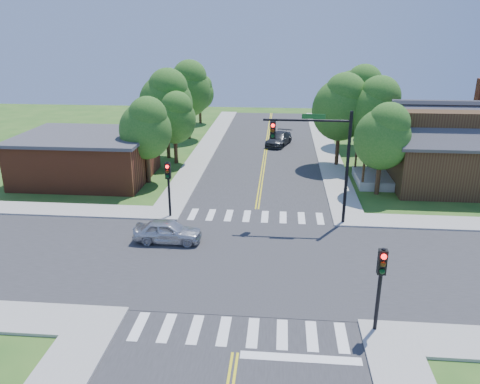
# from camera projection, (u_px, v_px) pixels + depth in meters

# --- Properties ---
(ground) EXTENTS (100.00, 100.00, 0.00)m
(ground) POSITION_uv_depth(u_px,v_px,m) (249.00, 261.00, 25.06)
(ground) COLOR #26571B
(ground) RESTS_ON ground
(road_ns) EXTENTS (10.00, 90.00, 0.04)m
(road_ns) POSITION_uv_depth(u_px,v_px,m) (249.00, 261.00, 25.06)
(road_ns) COLOR #2D2D30
(road_ns) RESTS_ON ground
(road_ew) EXTENTS (90.00, 10.00, 0.04)m
(road_ew) POSITION_uv_depth(u_px,v_px,m) (249.00, 261.00, 25.05)
(road_ew) COLOR #2D2D30
(road_ew) RESTS_ON ground
(intersection_patch) EXTENTS (10.20, 10.20, 0.06)m
(intersection_patch) POSITION_uv_depth(u_px,v_px,m) (249.00, 261.00, 25.06)
(intersection_patch) COLOR #2D2D30
(intersection_patch) RESTS_ON ground
(sidewalk_ne) EXTENTS (40.00, 40.00, 0.14)m
(sidewalk_ne) POSITION_uv_depth(u_px,v_px,m) (454.00, 178.00, 38.54)
(sidewalk_ne) COLOR #9E9B93
(sidewalk_ne) RESTS_ON ground
(sidewalk_nw) EXTENTS (40.00, 40.00, 0.14)m
(sidewalk_nw) POSITION_uv_depth(u_px,v_px,m) (83.00, 168.00, 41.21)
(sidewalk_nw) COLOR #9E9B93
(sidewalk_nw) RESTS_ON ground
(crosswalk_north) EXTENTS (8.85, 2.00, 0.01)m
(crosswalk_north) POSITION_uv_depth(u_px,v_px,m) (256.00, 216.00, 30.86)
(crosswalk_north) COLOR white
(crosswalk_north) RESTS_ON ground
(crosswalk_south) EXTENTS (8.85, 2.00, 0.01)m
(crosswalk_south) POSITION_uv_depth(u_px,v_px,m) (238.00, 332.00, 19.23)
(crosswalk_south) COLOR white
(crosswalk_south) RESTS_ON ground
(centerline) EXTENTS (0.30, 90.00, 0.01)m
(centerline) POSITION_uv_depth(u_px,v_px,m) (249.00, 261.00, 25.05)
(centerline) COLOR yellow
(centerline) RESTS_ON ground
(stop_bar) EXTENTS (4.60, 0.45, 0.09)m
(stop_bar) POSITION_uv_depth(u_px,v_px,m) (300.00, 359.00, 17.72)
(stop_bar) COLOR white
(stop_bar) RESTS_ON ground
(signal_mast_ne) EXTENTS (5.30, 0.42, 7.20)m
(signal_mast_ne) POSITION_uv_depth(u_px,v_px,m) (320.00, 149.00, 28.34)
(signal_mast_ne) COLOR black
(signal_mast_ne) RESTS_ON ground
(signal_pole_se) EXTENTS (0.34, 0.42, 3.80)m
(signal_pole_se) POSITION_uv_depth(u_px,v_px,m) (381.00, 275.00, 18.42)
(signal_pole_se) COLOR black
(signal_pole_se) RESTS_ON ground
(signal_pole_nw) EXTENTS (0.34, 0.42, 3.80)m
(signal_pole_nw) POSITION_uv_depth(u_px,v_px,m) (168.00, 179.00, 29.87)
(signal_pole_nw) COLOR black
(signal_pole_nw) RESTS_ON ground
(house_ne) EXTENTS (13.05, 8.80, 7.11)m
(house_ne) POSITION_uv_depth(u_px,v_px,m) (458.00, 144.00, 36.02)
(house_ne) COLOR #382213
(house_ne) RESTS_ON ground
(building_nw) EXTENTS (10.40, 8.40, 3.73)m
(building_nw) POSITION_uv_depth(u_px,v_px,m) (87.00, 156.00, 38.01)
(building_nw) COLOR brown
(building_nw) RESTS_ON ground
(tree_e_a) EXTENTS (4.06, 3.86, 6.90)m
(tree_e_a) POSITION_uv_depth(u_px,v_px,m) (384.00, 135.00, 33.53)
(tree_e_a) COLOR #382314
(tree_e_a) RESTS_ON ground
(tree_e_b) EXTENTS (4.76, 4.52, 8.09)m
(tree_e_b) POSITION_uv_depth(u_px,v_px,m) (375.00, 109.00, 39.52)
(tree_e_b) COLOR #382314
(tree_e_b) RESTS_ON ground
(tree_e_c) EXTENTS (4.93, 4.69, 8.39)m
(tree_e_c) POSITION_uv_depth(u_px,v_px,m) (361.00, 93.00, 47.21)
(tree_e_c) COLOR #382314
(tree_e_c) RESTS_ON ground
(tree_e_d) EXTENTS (4.15, 3.94, 7.05)m
(tree_e_d) POSITION_uv_depth(u_px,v_px,m) (348.00, 91.00, 55.13)
(tree_e_d) COLOR #382314
(tree_e_d) RESTS_ON ground
(tree_w_a) EXTENTS (4.07, 3.87, 6.92)m
(tree_w_a) POSITION_uv_depth(u_px,v_px,m) (146.00, 127.00, 36.17)
(tree_w_a) COLOR #382314
(tree_w_a) RESTS_ON ground
(tree_w_b) EXTENTS (4.94, 4.70, 8.40)m
(tree_w_b) POSITION_uv_depth(u_px,v_px,m) (166.00, 100.00, 42.83)
(tree_w_b) COLOR #382314
(tree_w_b) RESTS_ON ground
(tree_w_c) EXTENTS (5.05, 4.80, 8.58)m
(tree_w_c) POSITION_uv_depth(u_px,v_px,m) (188.00, 88.00, 50.41)
(tree_w_c) COLOR #382314
(tree_w_c) RESTS_ON ground
(tree_w_d) EXTENTS (3.64, 3.46, 6.19)m
(tree_w_d) POSITION_uv_depth(u_px,v_px,m) (200.00, 92.00, 59.18)
(tree_w_d) COLOR #382314
(tree_w_d) RESTS_ON ground
(tree_house) EXTENTS (4.86, 4.62, 8.26)m
(tree_house) POSITION_uv_depth(u_px,v_px,m) (341.00, 106.00, 40.29)
(tree_house) COLOR #382314
(tree_house) RESTS_ON ground
(tree_bldg) EXTENTS (3.87, 3.68, 6.58)m
(tree_bldg) POSITION_uv_depth(u_px,v_px,m) (175.00, 117.00, 41.48)
(tree_bldg) COLOR #382314
(tree_bldg) RESTS_ON ground
(car_silver) EXTENTS (1.62, 3.94, 1.34)m
(car_silver) POSITION_uv_depth(u_px,v_px,m) (168.00, 232.00, 27.06)
(car_silver) COLOR silver
(car_silver) RESTS_ON ground
(car_dgrey) EXTENTS (4.44, 5.65, 1.34)m
(car_dgrey) POSITION_uv_depth(u_px,v_px,m) (279.00, 139.00, 49.04)
(car_dgrey) COLOR #2D2F32
(car_dgrey) RESTS_ON ground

